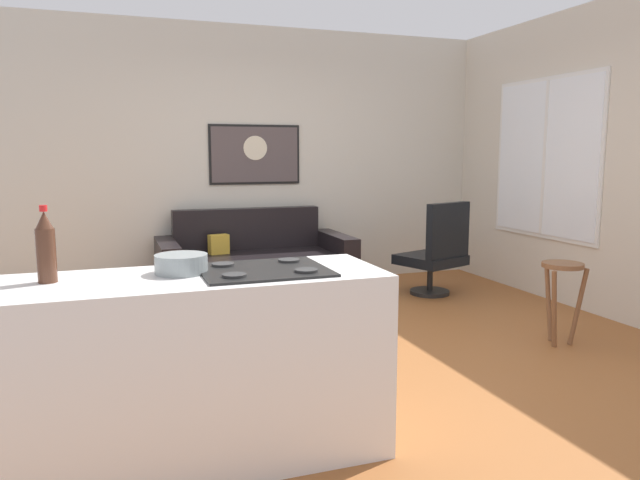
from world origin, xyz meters
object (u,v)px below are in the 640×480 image
at_px(armchair, 437,252).
at_px(bar_stool, 562,282).
at_px(couch, 255,268).
at_px(soda_bottle, 46,248).
at_px(coffee_table, 293,285).
at_px(mixing_bowl, 181,264).
at_px(wall_painting, 255,154).

relative_size(armchair, bar_stool, 1.52).
bearing_deg(couch, soda_bottle, -118.05).
bearing_deg(soda_bottle, coffee_table, 47.08).
bearing_deg(bar_stool, soda_bottle, -167.64).
xyz_separation_m(armchair, mixing_bowl, (-2.84, -2.47, 0.49)).
distance_m(soda_bottle, wall_painting, 4.03).
xyz_separation_m(soda_bottle, wall_painting, (1.79, 3.59, 0.39)).
bearing_deg(armchair, coffee_table, -158.67).
height_order(soda_bottle, mixing_bowl, soda_bottle).
bearing_deg(mixing_bowl, coffee_table, 58.55).
bearing_deg(bar_stool, mixing_bowl, -165.43).
bearing_deg(coffee_table, mixing_bowl, -121.45).
height_order(bar_stool, soda_bottle, soda_bottle).
bearing_deg(wall_painting, armchair, -34.28).
xyz_separation_m(soda_bottle, mixing_bowl, (0.58, 0.01, -0.11)).
relative_size(couch, armchair, 1.99).
height_order(coffee_table, soda_bottle, soda_bottle).
bearing_deg(couch, wall_painting, 74.08).
relative_size(coffee_table, bar_stool, 1.49).
bearing_deg(mixing_bowl, armchair, 41.01).
xyz_separation_m(couch, mixing_bowl, (-1.08, -3.10, 0.66)).
xyz_separation_m(bar_stool, mixing_bowl, (-2.91, -0.76, 0.46)).
height_order(armchair, bar_stool, armchair).
bearing_deg(wall_painting, coffee_table, -93.89).
bearing_deg(armchair, mixing_bowl, -138.99).
bearing_deg(couch, coffee_table, -89.31).
xyz_separation_m(couch, armchair, (1.76, -0.63, 0.17)).
height_order(couch, wall_painting, wall_painting).
distance_m(coffee_table, bar_stool, 2.09).
height_order(coffee_table, wall_painting, wall_painting).
xyz_separation_m(coffee_table, wall_painting, (0.12, 1.79, 1.06)).
height_order(coffee_table, armchair, armchair).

